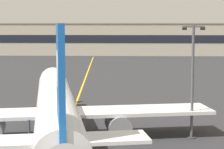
% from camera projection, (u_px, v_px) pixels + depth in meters
% --- Properties ---
extents(taxiway_centreline, '(10.67, 179.72, 0.01)m').
position_uv_depth(taxiway_centreline, '(76.00, 103.00, 65.29)').
color(taxiway_centreline, yellow).
rests_on(taxiway_centreline, ground).
extents(airliner_foreground, '(32.33, 41.26, 11.65)m').
position_uv_depth(airliner_foreground, '(56.00, 107.00, 44.13)').
color(airliner_foreground, white).
rests_on(airliner_foreground, ground).
extents(apron_lamp_post, '(2.24, 0.90, 11.47)m').
position_uv_depth(apron_lamp_post, '(193.00, 79.00, 44.79)').
color(apron_lamp_post, '#515156').
rests_on(apron_lamp_post, ground).
extents(safety_cone_by_nose_gear, '(0.44, 0.44, 0.55)m').
position_uv_depth(safety_cone_by_nose_gear, '(89.00, 107.00, 61.13)').
color(safety_cone_by_nose_gear, orange).
rests_on(safety_cone_by_nose_gear, ground).
extents(terminal_building, '(169.80, 12.40, 11.75)m').
position_uv_depth(terminal_building, '(92.00, 39.00, 165.44)').
color(terminal_building, '#B2A893').
rests_on(terminal_building, ground).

